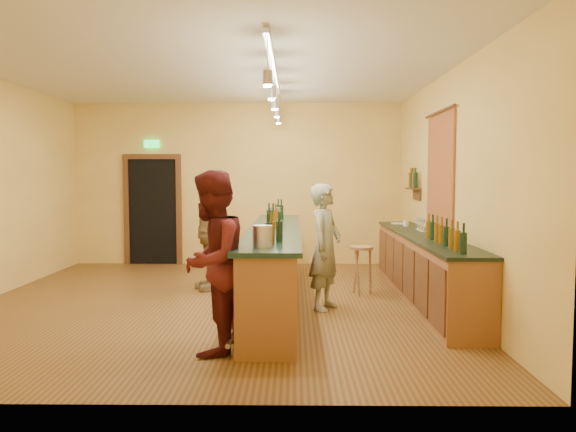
{
  "coord_description": "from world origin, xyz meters",
  "views": [
    {
      "loc": [
        1.13,
        -7.7,
        1.76
      ],
      "look_at": [
        1.04,
        0.2,
        1.2
      ],
      "focal_mm": 35.0,
      "sensor_mm": 36.0,
      "label": 1
    }
  ],
  "objects_px": {
    "customer_a": "(212,262)",
    "bartender": "(325,247)",
    "bar_stool": "(361,256)",
    "customer_b": "(209,233)",
    "back_counter": "(424,266)",
    "tasting_bar": "(275,260)"
  },
  "relations": [
    {
      "from": "customer_a",
      "to": "bartender",
      "type": "bearing_deg",
      "value": 161.4
    },
    {
      "from": "customer_a",
      "to": "bar_stool",
      "type": "bearing_deg",
      "value": 161.84
    },
    {
      "from": "customer_b",
      "to": "bar_stool",
      "type": "relative_size",
      "value": 2.47
    },
    {
      "from": "customer_b",
      "to": "bar_stool",
      "type": "distance_m",
      "value": 2.36
    },
    {
      "from": "back_counter",
      "to": "bartender",
      "type": "height_order",
      "value": "bartender"
    },
    {
      "from": "bar_stool",
      "to": "bartender",
      "type": "bearing_deg",
      "value": -122.28
    },
    {
      "from": "bartender",
      "to": "back_counter",
      "type": "bearing_deg",
      "value": -45.68
    },
    {
      "from": "tasting_bar",
      "to": "customer_a",
      "type": "xyz_separation_m",
      "value": [
        -0.55,
        -2.2,
        0.3
      ]
    },
    {
      "from": "customer_b",
      "to": "back_counter",
      "type": "bearing_deg",
      "value": 52.59
    },
    {
      "from": "customer_a",
      "to": "back_counter",
      "type": "bearing_deg",
      "value": 146.84
    },
    {
      "from": "back_counter",
      "to": "tasting_bar",
      "type": "relative_size",
      "value": 0.89
    },
    {
      "from": "bartender",
      "to": "customer_a",
      "type": "bearing_deg",
      "value": 170.51
    },
    {
      "from": "back_counter",
      "to": "bar_stool",
      "type": "height_order",
      "value": "back_counter"
    },
    {
      "from": "customer_a",
      "to": "tasting_bar",
      "type": "bearing_deg",
      "value": -178.99
    },
    {
      "from": "customer_a",
      "to": "customer_b",
      "type": "relative_size",
      "value": 1.03
    },
    {
      "from": "tasting_bar",
      "to": "bartender",
      "type": "distance_m",
      "value": 0.8
    },
    {
      "from": "back_counter",
      "to": "customer_b",
      "type": "relative_size",
      "value": 2.56
    },
    {
      "from": "back_counter",
      "to": "tasting_bar",
      "type": "distance_m",
      "value": 2.12
    },
    {
      "from": "tasting_bar",
      "to": "customer_b",
      "type": "bearing_deg",
      "value": 138.29
    },
    {
      "from": "tasting_bar",
      "to": "bartender",
      "type": "height_order",
      "value": "bartender"
    },
    {
      "from": "tasting_bar",
      "to": "customer_a",
      "type": "bearing_deg",
      "value": -104.01
    },
    {
      "from": "customer_b",
      "to": "bar_stool",
      "type": "xyz_separation_m",
      "value": [
        2.32,
        -0.35,
        -0.31
      ]
    }
  ]
}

